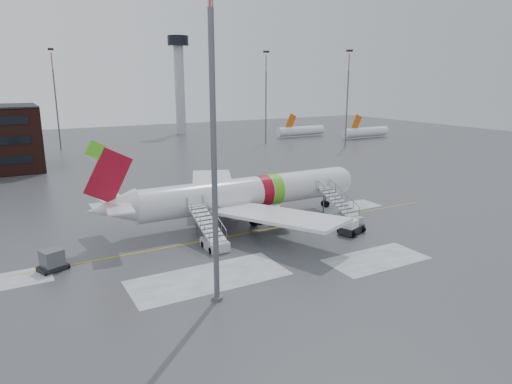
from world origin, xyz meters
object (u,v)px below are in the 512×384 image
airstair_fwd (345,213)px  pushback_tug (351,227)px  uld_container (52,261)px  airstair_aft (212,237)px  airliner (241,194)px  light_mast_near (213,120)px

airstair_fwd → pushback_tug: 4.51m
pushback_tug → uld_container: size_ratio=1.21×
airstair_fwd → airstair_aft: (-17.74, 0.00, 0.00)m
airliner → pushback_tug: size_ratio=10.10×
pushback_tug → uld_container: bearing=169.8°
airstair_fwd → light_mast_near: light_mast_near is taller
airliner → uld_container: size_ratio=12.22×
airliner → light_mast_near: bearing=-122.8°
airliner → pushback_tug: bearing=-50.5°
airliner → airstair_fwd: bearing=-31.0°
airstair_fwd → airliner: bearing=149.0°
airliner → light_mast_near: light_mast_near is taller
light_mast_near → airliner: bearing=57.2°
airstair_aft → pushback_tug: airstair_aft is taller
airstair_fwd → pushback_tug: (-2.32, -3.86, -0.28)m
airliner → uld_container: bearing=-167.5°
airliner → uld_container: 22.74m
airliner → pushback_tug: 13.72m
pushback_tug → uld_container: (-30.62, 5.50, 0.14)m
airstair_aft → light_mast_near: (-4.43, -11.01, 13.12)m
airliner → airstair_aft: 9.76m
airstair_aft → pushback_tug: bearing=-14.1°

